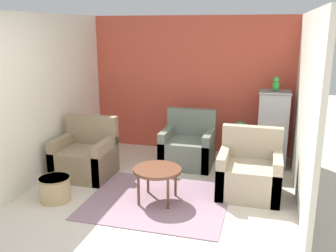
{
  "coord_description": "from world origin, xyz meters",
  "views": [
    {
      "loc": [
        1.36,
        -3.46,
        2.24
      ],
      "look_at": [
        0.0,
        1.57,
        0.85
      ],
      "focal_mm": 40.0,
      "sensor_mm": 36.0,
      "label": 1
    }
  ],
  "objects_px": {
    "potted_plant": "(240,136)",
    "armchair_middle": "(188,147)",
    "coffee_table": "(157,172)",
    "armchair_left": "(86,157)",
    "birdcage": "(273,129)",
    "parrot": "(276,84)",
    "armchair_right": "(249,174)",
    "wicker_basket": "(55,188)"
  },
  "relations": [
    {
      "from": "armchair_left",
      "to": "armchair_middle",
      "type": "relative_size",
      "value": 1.0
    },
    {
      "from": "birdcage",
      "to": "armchair_middle",
      "type": "bearing_deg",
      "value": -165.75
    },
    {
      "from": "armchair_left",
      "to": "parrot",
      "type": "height_order",
      "value": "parrot"
    },
    {
      "from": "coffee_table",
      "to": "armchair_left",
      "type": "relative_size",
      "value": 0.7
    },
    {
      "from": "armchair_left",
      "to": "potted_plant",
      "type": "distance_m",
      "value": 2.54
    },
    {
      "from": "coffee_table",
      "to": "wicker_basket",
      "type": "height_order",
      "value": "coffee_table"
    },
    {
      "from": "coffee_table",
      "to": "wicker_basket",
      "type": "bearing_deg",
      "value": -165.51
    },
    {
      "from": "coffee_table",
      "to": "armchair_left",
      "type": "xyz_separation_m",
      "value": [
        -1.32,
        0.56,
        -0.12
      ]
    },
    {
      "from": "coffee_table",
      "to": "birdcage",
      "type": "relative_size",
      "value": 0.51
    },
    {
      "from": "coffee_table",
      "to": "armchair_right",
      "type": "distance_m",
      "value": 1.28
    },
    {
      "from": "coffee_table",
      "to": "wicker_basket",
      "type": "xyz_separation_m",
      "value": [
        -1.31,
        -0.34,
        -0.24
      ]
    },
    {
      "from": "armchair_left",
      "to": "potted_plant",
      "type": "bearing_deg",
      "value": 28.02
    },
    {
      "from": "armchair_right",
      "to": "wicker_basket",
      "type": "distance_m",
      "value": 2.62
    },
    {
      "from": "potted_plant",
      "to": "wicker_basket",
      "type": "bearing_deg",
      "value": -136.86
    },
    {
      "from": "armchair_middle",
      "to": "wicker_basket",
      "type": "bearing_deg",
      "value": -128.31
    },
    {
      "from": "armchair_right",
      "to": "birdcage",
      "type": "height_order",
      "value": "birdcage"
    },
    {
      "from": "parrot",
      "to": "armchair_left",
      "type": "bearing_deg",
      "value": -155.97
    },
    {
      "from": "coffee_table",
      "to": "potted_plant",
      "type": "xyz_separation_m",
      "value": [
        0.91,
        1.75,
        0.06
      ]
    },
    {
      "from": "birdcage",
      "to": "potted_plant",
      "type": "relative_size",
      "value": 1.73
    },
    {
      "from": "armchair_left",
      "to": "birdcage",
      "type": "distance_m",
      "value": 3.03
    },
    {
      "from": "armchair_middle",
      "to": "birdcage",
      "type": "distance_m",
      "value": 1.42
    },
    {
      "from": "armchair_right",
      "to": "wicker_basket",
      "type": "bearing_deg",
      "value": -160.3
    },
    {
      "from": "birdcage",
      "to": "armchair_right",
      "type": "bearing_deg",
      "value": -102.87
    },
    {
      "from": "birdcage",
      "to": "potted_plant",
      "type": "bearing_deg",
      "value": -176.0
    },
    {
      "from": "birdcage",
      "to": "potted_plant",
      "type": "distance_m",
      "value": 0.54
    },
    {
      "from": "coffee_table",
      "to": "armchair_right",
      "type": "xyz_separation_m",
      "value": [
        1.15,
        0.54,
        -0.12
      ]
    },
    {
      "from": "armchair_middle",
      "to": "potted_plant",
      "type": "distance_m",
      "value": 0.89
    },
    {
      "from": "coffee_table",
      "to": "armchair_middle",
      "type": "distance_m",
      "value": 1.45
    },
    {
      "from": "armchair_left",
      "to": "armchair_right",
      "type": "relative_size",
      "value": 1.0
    },
    {
      "from": "coffee_table",
      "to": "potted_plant",
      "type": "distance_m",
      "value": 1.97
    },
    {
      "from": "birdcage",
      "to": "wicker_basket",
      "type": "height_order",
      "value": "birdcage"
    },
    {
      "from": "parrot",
      "to": "birdcage",
      "type": "bearing_deg",
      "value": -90.0
    },
    {
      "from": "coffee_table",
      "to": "armchair_middle",
      "type": "xyz_separation_m",
      "value": [
        0.1,
        1.45,
        -0.12
      ]
    },
    {
      "from": "armchair_left",
      "to": "birdcage",
      "type": "xyz_separation_m",
      "value": [
        2.75,
        1.23,
        0.33
      ]
    },
    {
      "from": "armchair_middle",
      "to": "parrot",
      "type": "distance_m",
      "value": 1.74
    },
    {
      "from": "armchair_left",
      "to": "wicker_basket",
      "type": "height_order",
      "value": "armchair_left"
    },
    {
      "from": "potted_plant",
      "to": "armchair_middle",
      "type": "bearing_deg",
      "value": -159.67
    },
    {
      "from": "armchair_left",
      "to": "armchair_middle",
      "type": "distance_m",
      "value": 1.67
    },
    {
      "from": "birdcage",
      "to": "parrot",
      "type": "relative_size",
      "value": 5.18
    },
    {
      "from": "parrot",
      "to": "wicker_basket",
      "type": "relative_size",
      "value": 0.58
    },
    {
      "from": "armchair_right",
      "to": "potted_plant",
      "type": "height_order",
      "value": "armchair_right"
    },
    {
      "from": "armchair_left",
      "to": "wicker_basket",
      "type": "xyz_separation_m",
      "value": [
        0.01,
        -0.9,
        -0.12
      ]
    }
  ]
}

